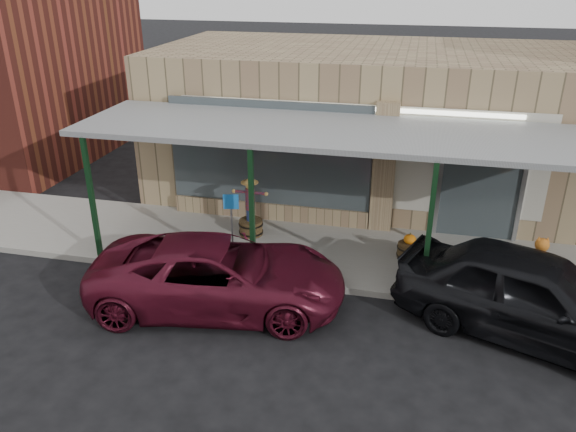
% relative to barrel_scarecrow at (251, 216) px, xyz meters
% --- Properties ---
extents(ground, '(120.00, 120.00, 0.00)m').
position_rel_barrel_scarecrow_xyz_m(ground, '(2.41, -4.02, -0.66)').
color(ground, black).
rests_on(ground, ground).
extents(sidewalk, '(40.00, 3.20, 0.15)m').
position_rel_barrel_scarecrow_xyz_m(sidewalk, '(2.41, -0.42, -0.59)').
color(sidewalk, gray).
rests_on(sidewalk, ground).
extents(storefront, '(12.00, 6.25, 4.20)m').
position_rel_barrel_scarecrow_xyz_m(storefront, '(2.41, 4.14, 1.43)').
color(storefront, '#9B865F').
rests_on(storefront, ground).
extents(awning, '(12.00, 3.00, 3.04)m').
position_rel_barrel_scarecrow_xyz_m(awning, '(2.41, -0.46, 2.35)').
color(awning, slate).
rests_on(awning, ground).
extents(block_buildings_near, '(61.00, 8.00, 8.00)m').
position_rel_barrel_scarecrow_xyz_m(block_buildings_near, '(4.42, 5.18, 3.11)').
color(block_buildings_near, maroon).
rests_on(block_buildings_near, ground).
extents(barrel_scarecrow, '(0.92, 0.67, 1.51)m').
position_rel_barrel_scarecrow_xyz_m(barrel_scarecrow, '(0.00, 0.00, 0.00)').
color(barrel_scarecrow, brown).
rests_on(barrel_scarecrow, sidewalk).
extents(barrel_pumpkin, '(0.53, 0.53, 0.62)m').
position_rel_barrel_scarecrow_xyz_m(barrel_pumpkin, '(3.88, -0.35, -0.29)').
color(barrel_pumpkin, brown).
rests_on(barrel_pumpkin, sidewalk).
extents(handicap_sign, '(0.34, 0.09, 1.64)m').
position_rel_barrel_scarecrow_xyz_m(handicap_sign, '(0.00, -1.43, 0.54)').
color(handicap_sign, gray).
rests_on(handicap_sign, sidewalk).
extents(parked_sedan, '(5.30, 3.60, 1.68)m').
position_rel_barrel_scarecrow_xyz_m(parked_sedan, '(6.12, -2.65, 0.18)').
color(parked_sedan, black).
rests_on(parked_sedan, ground).
extents(car_maroon, '(5.32, 3.06, 1.40)m').
position_rel_barrel_scarecrow_xyz_m(car_maroon, '(0.22, -2.97, 0.04)').
color(car_maroon, '#521021').
rests_on(car_maroon, ground).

